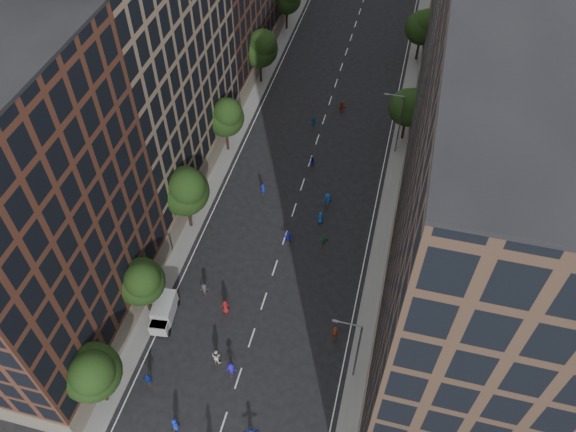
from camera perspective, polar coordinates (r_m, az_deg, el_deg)
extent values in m
plane|color=black|center=(74.01, 2.19, 5.35)|extent=(240.00, 240.00, 0.00)
cube|color=slate|center=(81.98, -4.97, 10.23)|extent=(4.00, 105.00, 0.15)
cube|color=slate|center=(78.84, 12.02, 7.42)|extent=(4.00, 105.00, 0.15)
cube|color=#4E2A1E|center=(52.04, -25.87, -0.71)|extent=(14.00, 22.00, 30.00)
cube|color=#846D56|center=(65.64, -15.47, 15.97)|extent=(14.00, 26.00, 34.00)
cube|color=#473326|center=(43.76, 20.25, -3.52)|extent=(14.00, 30.00, 36.00)
cube|color=#695F56|center=(67.02, 20.06, 14.97)|extent=(14.00, 28.00, 33.00)
cylinder|color=black|center=(55.76, -18.37, -16.46)|extent=(0.36, 0.36, 3.96)
sphere|color=black|center=(52.67, -19.32, -14.74)|extent=(5.20, 5.20, 5.20)
sphere|color=black|center=(51.12, -19.31, -14.77)|extent=(3.90, 3.90, 3.90)
cylinder|color=black|center=(59.72, -14.11, -8.32)|extent=(0.36, 0.36, 3.70)
sphere|color=black|center=(57.02, -14.73, -6.45)|extent=(4.80, 4.80, 4.80)
sphere|color=black|center=(55.61, -14.61, -6.26)|extent=(3.60, 3.60, 3.60)
cylinder|color=black|center=(65.86, -10.03, 0.19)|extent=(0.36, 0.36, 4.22)
sphere|color=black|center=(63.10, -10.49, 2.52)|extent=(5.60, 5.60, 5.60)
sphere|color=black|center=(61.53, -10.25, 2.95)|extent=(4.20, 4.20, 4.20)
cylinder|color=black|center=(75.15, -6.21, 7.82)|extent=(0.36, 0.36, 3.87)
sphere|color=black|center=(72.93, -6.43, 9.93)|extent=(5.00, 5.00, 5.00)
sphere|color=black|center=(71.62, -6.17, 10.40)|extent=(3.75, 3.75, 3.75)
cylinder|color=black|center=(87.16, -2.81, 14.53)|extent=(0.36, 0.36, 4.05)
sphere|color=black|center=(85.18, -2.91, 16.59)|extent=(5.40, 5.40, 5.40)
sphere|color=black|center=(83.86, -2.59, 17.13)|extent=(4.05, 4.05, 4.05)
cylinder|color=black|center=(100.40, -0.14, 19.41)|extent=(0.36, 0.36, 3.78)
cylinder|color=black|center=(78.09, 11.68, 8.76)|extent=(0.36, 0.36, 3.74)
sphere|color=black|center=(76.03, 12.08, 10.73)|extent=(5.00, 5.00, 5.00)
sphere|color=black|center=(74.89, 12.67, 11.17)|extent=(3.75, 3.75, 3.75)
cylinder|color=black|center=(94.53, 13.07, 16.24)|extent=(0.36, 0.36, 3.96)
sphere|color=black|center=(92.74, 13.46, 18.11)|extent=(5.20, 5.20, 5.20)
sphere|color=black|center=(91.66, 14.00, 18.58)|extent=(3.90, 3.90, 3.90)
cylinder|color=#595B60|center=(52.34, 7.05, -13.60)|extent=(0.18, 0.18, 9.00)
cylinder|color=#595B60|center=(48.46, 6.13, -10.82)|extent=(2.40, 0.12, 0.12)
cube|color=#595B60|center=(48.54, 4.82, -10.60)|extent=(0.50, 0.22, 0.15)
cylinder|color=#595B60|center=(74.10, 11.28, 8.99)|extent=(0.18, 0.18, 9.00)
cylinder|color=#595B60|center=(71.41, 10.85, 11.95)|extent=(2.40, 0.12, 0.12)
cube|color=#595B60|center=(71.47, 9.95, 12.08)|extent=(0.50, 0.22, 0.15)
cube|color=#B5B5B7|center=(59.47, -12.43, -9.06)|extent=(2.31, 3.52, 2.02)
cube|color=#B5B5B7|center=(58.81, -12.90, -10.88)|extent=(2.00, 1.68, 1.29)
cube|color=black|center=(58.31, -13.00, -10.58)|extent=(1.79, 1.38, 0.09)
cylinder|color=black|center=(59.47, -13.73, -11.28)|extent=(0.31, 0.72, 0.70)
cylinder|color=black|center=(58.95, -12.01, -11.55)|extent=(0.31, 0.72, 0.70)
cylinder|color=black|center=(61.18, -12.78, -8.44)|extent=(0.31, 0.72, 0.70)
cylinder|color=black|center=(60.68, -11.12, -8.68)|extent=(0.31, 0.72, 0.70)
imported|color=#162AB9|center=(54.10, -11.41, -20.06)|extent=(0.96, 0.78, 1.69)
imported|color=#2016BA|center=(55.50, -5.78, -15.26)|extent=(1.24, 0.84, 1.77)
imported|color=#13349D|center=(56.39, -14.01, -15.81)|extent=(1.07, 0.62, 1.71)
imported|color=maroon|center=(59.00, -6.37, -9.16)|extent=(1.00, 0.78, 1.83)
imported|color=maroon|center=(57.37, 4.78, -11.65)|extent=(0.69, 0.50, 1.74)
imported|color=silver|center=(56.21, -7.29, -13.96)|extent=(1.09, 0.95, 1.93)
imported|color=#39393D|center=(60.63, -8.49, -7.40)|extent=(1.16, 0.89, 1.59)
imported|color=#206B3E|center=(63.95, 3.63, -2.59)|extent=(1.06, 0.58, 1.71)
imported|color=#1620B9|center=(64.32, 0.03, -2.21)|extent=(1.45, 0.82, 1.49)
imported|color=blue|center=(66.33, 3.32, -0.20)|extent=(0.87, 0.67, 1.59)
imported|color=#13299E|center=(69.38, -2.57, 2.71)|extent=(0.71, 0.52, 1.77)
imported|color=#151DAD|center=(73.02, 2.44, 5.50)|extent=(0.94, 0.80, 1.67)
imported|color=#124392|center=(68.13, 4.02, 1.63)|extent=(1.36, 0.97, 1.90)
imported|color=#144DA6|center=(79.01, 2.63, 9.46)|extent=(1.09, 0.51, 1.80)
imported|color=#A32E1B|center=(82.36, 5.50, 11.00)|extent=(1.46, 0.67, 1.52)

